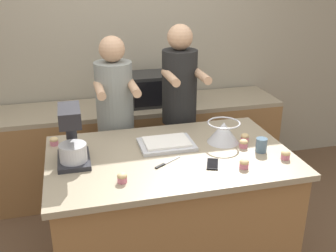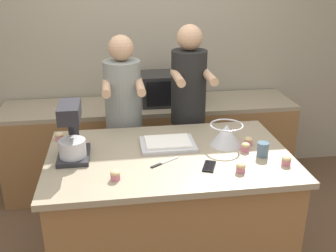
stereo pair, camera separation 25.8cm
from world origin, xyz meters
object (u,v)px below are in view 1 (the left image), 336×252
Objects in this scene: microwave_oven at (154,88)px; cupcake_1 at (244,164)px; person_left at (116,130)px; person_right at (179,120)px; knife at (166,163)px; cell_phone at (213,164)px; drinking_glass at (261,145)px; cupcake_0 at (54,141)px; cupcake_2 at (244,143)px; cupcake_5 at (286,155)px; baking_tray at (167,144)px; stand_mixer at (72,139)px; cupcake_4 at (122,178)px; cupcake_3 at (245,137)px; mixing_bowl at (223,131)px.

cupcake_1 is at bearing -82.16° from microwave_oven.
person_right is at bearing -0.00° from person_left.
cell_phone is at bearing -17.91° from knife.
drinking_glass is 1.42m from cupcake_0.
knife is 3.28× the size of cupcake_2.
microwave_oven is at bearing 97.84° from cupcake_1.
knife is (-0.32, -0.82, 0.04)m from person_right.
person_left reaches higher than cupcake_2.
microwave_oven is at bearing 109.10° from cupcake_5.
cupcake_2 is (-0.09, 0.09, -0.02)m from drinking_glass.
baking_tray is 0.73× the size of microwave_oven.
cupcake_2 is (0.29, 0.19, 0.02)m from cell_phone.
drinking_glass is 0.13m from cupcake_2.
stand_mixer reaches higher than cupcake_5.
cupcake_1 is at bearing -1.24° from cupcake_4.
stand_mixer is 0.61m from knife.
cupcake_5 is at bearing -70.90° from microwave_oven.
stand_mixer reaches higher than cell_phone.
knife is 0.65m from cupcake_3.
mixing_bowl reaches higher than cupcake_4.
drinking_glass is at bearing 10.06° from cupcake_4.
cupcake_5 is (0.19, -0.23, 0.00)m from cupcake_2.
knife is 0.58m from cupcake_2.
mixing_bowl is at bearing 129.73° from cupcake_5.
cupcake_2 reaches higher than knife.
person_right is 0.77m from cupcake_2.
cupcake_4 is at bearing 178.76° from cupcake_1.
cupcake_3 is at bearing 100.42° from drinking_glass.
person_left is at bearing 138.45° from mixing_bowl.
cupcake_0 and cupcake_4 have the same top height.
cell_phone is at bearing -16.84° from stand_mixer.
baking_tray is 0.58m from cupcake_1.
knife is 3.28× the size of cupcake_5.
person_right is 1.05m from cupcake_5.
cupcake_0 is 1.00× the size of cupcake_4.
cupcake_0 is 1.34m from cupcake_3.
person_right reaches higher than knife.
baking_tray is 0.53m from cupcake_2.
mixing_bowl is 1.18m from cupcake_0.
cupcake_1 is at bearing -21.63° from knife.
mixing_bowl is (1.03, 0.05, -0.08)m from stand_mixer.
person_right is 0.63m from baking_tray.
baking_tray is (-0.25, -0.57, 0.06)m from person_right.
stand_mixer is at bearing -171.91° from baking_tray.
cupcake_3 is 1.00× the size of cupcake_4.
person_left reaches higher than drinking_glass.
cupcake_4 is at bearing -153.74° from mixing_bowl.
person_left reaches higher than cell_phone.
cupcake_0 is at bearing -160.44° from person_right.
cupcake_5 reaches higher than cell_phone.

